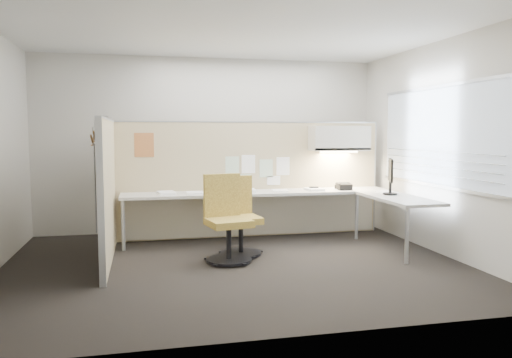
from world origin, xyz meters
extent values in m
cube|color=black|center=(0.00, 0.00, -0.01)|extent=(5.50, 4.50, 0.01)
cube|color=white|center=(0.00, 0.00, 2.80)|extent=(5.50, 4.50, 0.01)
cube|color=beige|center=(0.00, 2.25, 1.40)|extent=(5.50, 0.02, 2.80)
cube|color=beige|center=(0.00, -2.25, 1.40)|extent=(5.50, 0.02, 2.80)
cube|color=beige|center=(2.75, 0.00, 1.40)|extent=(0.02, 4.50, 2.80)
cube|color=#949FAC|center=(2.73, 0.00, 1.55)|extent=(0.01, 2.80, 1.30)
cube|color=#C7B58A|center=(0.55, 1.60, 0.88)|extent=(4.10, 0.06, 1.75)
cube|color=#C7B58A|center=(-1.50, 0.50, 0.88)|extent=(0.06, 2.20, 1.75)
cube|color=beige|center=(0.60, 1.27, 0.71)|extent=(4.00, 0.60, 0.04)
cube|color=beige|center=(2.30, 0.23, 0.71)|extent=(0.60, 1.47, 0.04)
cube|color=beige|center=(0.60, 1.54, 0.34)|extent=(3.90, 0.02, 0.64)
cylinder|color=#A5A8AA|center=(-1.35, 1.02, 0.34)|extent=(0.05, 0.05, 0.69)
cylinder|color=#A5A8AA|center=(2.05, -0.45, 0.34)|extent=(0.05, 0.05, 0.69)
cylinder|color=#A5A8AA|center=(2.05, 1.02, 0.34)|extent=(0.05, 0.05, 0.69)
cube|color=beige|center=(1.90, 1.39, 1.51)|extent=(0.90, 0.36, 0.38)
cube|color=#FFEABF|center=(1.90, 1.39, 1.30)|extent=(0.60, 0.06, 0.02)
cube|color=#8CBF8C|center=(0.25, 1.57, 1.10)|extent=(0.21, 0.00, 0.28)
cube|color=white|center=(0.50, 1.57, 1.12)|extent=(0.21, 0.00, 0.28)
cube|color=#8CBF8C|center=(0.78, 1.57, 1.05)|extent=(0.21, 0.00, 0.28)
cube|color=white|center=(1.05, 1.57, 1.08)|extent=(0.21, 0.00, 0.28)
cube|color=#8CBF8C|center=(0.40, 1.57, 0.88)|extent=(0.28, 0.00, 0.18)
cube|color=white|center=(0.90, 1.57, 0.86)|extent=(0.21, 0.00, 0.14)
cube|color=orange|center=(-1.05, 1.57, 1.42)|extent=(0.28, 0.00, 0.35)
cylinder|color=black|center=(0.16, 0.41, 0.03)|extent=(0.53, 0.53, 0.03)
cylinder|color=black|center=(0.16, 0.41, 0.24)|extent=(0.06, 0.06, 0.41)
cube|color=#E7D356|center=(0.16, 0.41, 0.47)|extent=(0.53, 0.53, 0.08)
cube|color=#E7D356|center=(0.13, 0.63, 0.77)|extent=(0.46, 0.12, 0.51)
cylinder|color=black|center=(-0.06, 0.10, 0.03)|extent=(0.56, 0.56, 0.03)
cylinder|color=black|center=(-0.06, 0.10, 0.25)|extent=(0.06, 0.06, 0.43)
cube|color=#E7D356|center=(-0.06, 0.10, 0.50)|extent=(0.58, 0.58, 0.09)
cube|color=#E7D356|center=(-0.10, 0.33, 0.81)|extent=(0.48, 0.15, 0.54)
cylinder|color=black|center=(2.30, 0.47, 0.74)|extent=(0.20, 0.20, 0.02)
cylinder|color=black|center=(2.30, 0.47, 0.83)|extent=(0.04, 0.04, 0.18)
cube|color=black|center=(2.30, 0.47, 1.08)|extent=(0.21, 0.45, 0.32)
cube|color=black|center=(2.30, 0.47, 1.08)|extent=(0.17, 0.40, 0.28)
cube|color=black|center=(1.91, 1.19, 0.78)|extent=(0.21, 0.20, 0.12)
cylinder|color=black|center=(1.82, 1.21, 0.81)|extent=(0.04, 0.17, 0.04)
cube|color=black|center=(1.46, 1.29, 0.76)|extent=(0.15, 0.07, 0.05)
cube|color=black|center=(1.89, 1.36, 0.76)|extent=(0.12, 0.09, 0.06)
cube|color=silver|center=(-1.50, -0.18, 1.77)|extent=(0.14, 0.02, 0.02)
cylinder|color=silver|center=(-1.57, -0.18, 1.69)|extent=(0.02, 0.02, 0.14)
cube|color=#AD7F4C|center=(-1.57, -0.18, 1.56)|extent=(0.02, 0.39, 0.12)
cube|color=#AD7F4C|center=(-1.60, -0.15, 1.52)|extent=(0.02, 0.39, 0.12)
cube|color=#B1B1BC|center=(-1.58, -0.23, 0.99)|extent=(0.01, 0.07, 0.98)
cube|color=white|center=(-0.75, 1.29, 0.75)|extent=(0.27, 0.33, 0.03)
cube|color=white|center=(-0.36, 1.24, 0.74)|extent=(0.25, 0.31, 0.02)
cube|color=white|center=(0.42, 1.24, 0.75)|extent=(0.25, 0.32, 0.04)
cube|color=white|center=(0.91, 1.25, 0.74)|extent=(0.28, 0.33, 0.01)
cube|color=white|center=(1.45, 1.25, 0.75)|extent=(0.25, 0.31, 0.03)
cube|color=white|center=(2.36, 0.70, 0.74)|extent=(0.24, 0.31, 0.02)
camera|label=1|loc=(-1.06, -5.87, 1.60)|focal=35.00mm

